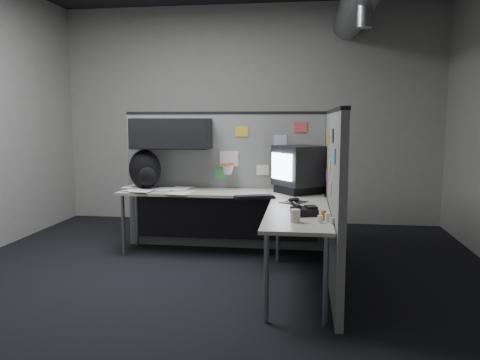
# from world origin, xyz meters

# --- Properties ---
(room) EXTENTS (5.62, 5.62, 3.22)m
(room) POSITION_xyz_m (0.56, 0.00, 2.10)
(room) COLOR black
(room) RESTS_ON ground
(partition_back) EXTENTS (2.44, 0.42, 1.63)m
(partition_back) POSITION_xyz_m (-0.25, 1.23, 1.00)
(partition_back) COLOR slate
(partition_back) RESTS_ON ground
(partition_right) EXTENTS (0.07, 2.23, 1.63)m
(partition_right) POSITION_xyz_m (1.10, 0.22, 0.82)
(partition_right) COLOR slate
(partition_right) RESTS_ON ground
(desk) EXTENTS (2.31, 2.11, 0.73)m
(desk) POSITION_xyz_m (0.15, 0.70, 0.61)
(desk) COLOR #B1AFA0
(desk) RESTS_ON ground
(monitor) EXTENTS (0.64, 0.64, 0.52)m
(monitor) POSITION_xyz_m (0.78, 1.00, 1.00)
(monitor) COLOR black
(monitor) RESTS_ON desk
(keyboard) EXTENTS (0.43, 0.30, 0.04)m
(keyboard) POSITION_xyz_m (0.33, 0.54, 0.75)
(keyboard) COLOR black
(keyboard) RESTS_ON desk
(mouse) EXTENTS (0.29, 0.30, 0.05)m
(mouse) POSITION_xyz_m (0.73, 0.38, 0.75)
(mouse) COLOR black
(mouse) RESTS_ON desk
(phone) EXTENTS (0.24, 0.26, 0.10)m
(phone) POSITION_xyz_m (0.83, -0.21, 0.77)
(phone) COLOR black
(phone) RESTS_ON desk
(bottles) EXTENTS (0.13, 0.16, 0.08)m
(bottles) POSITION_xyz_m (1.00, -0.47, 0.76)
(bottles) COLOR silver
(bottles) RESTS_ON desk
(cup) EXTENTS (0.08, 0.08, 0.10)m
(cup) POSITION_xyz_m (0.77, -0.52, 0.78)
(cup) COLOR beige
(cup) RESTS_ON desk
(papers) EXTENTS (0.91, 0.63, 0.02)m
(papers) POSITION_xyz_m (-0.85, 0.97, 0.74)
(papers) COLOR white
(papers) RESTS_ON desk
(backpack) EXTENTS (0.41, 0.37, 0.46)m
(backpack) POSITION_xyz_m (-1.00, 1.03, 0.95)
(backpack) COLOR black
(backpack) RESTS_ON desk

